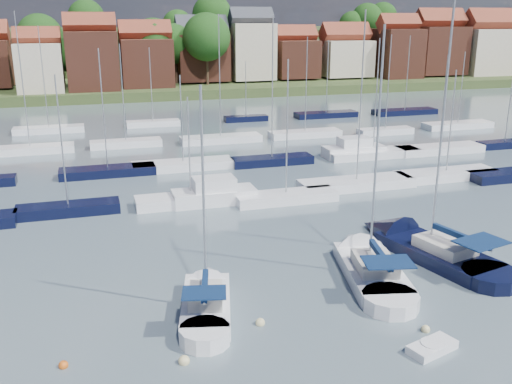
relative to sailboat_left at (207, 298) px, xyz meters
name	(u,v)px	position (x,y,z in m)	size (l,w,h in m)	color
ground	(222,149)	(9.55, 37.28, -0.37)	(260.00, 260.00, 0.00)	#485B62
sailboat_left	(207,298)	(0.00, 0.00, 0.00)	(4.59, 9.81, 13.00)	white
sailboat_centre	(365,263)	(10.51, 1.81, -0.01)	(5.56, 12.22, 16.06)	white
sailboat_navy	(417,245)	(15.17, 3.40, -0.02)	(6.42, 13.46, 17.96)	black
tender	(432,347)	(9.25, -7.56, -0.16)	(2.67, 1.80, 0.53)	white
buoy_a	(64,367)	(-7.41, -3.98, -0.37)	(0.44, 0.44, 0.44)	#D85914
buoy_b	(184,363)	(-2.14, -5.21, -0.37)	(0.53, 0.53, 0.53)	beige
buoy_c	(260,324)	(2.18, -2.93, -0.37)	(0.49, 0.49, 0.49)	beige
buoy_d	(425,331)	(9.95, -5.92, -0.37)	(0.46, 0.46, 0.46)	beige
buoy_e	(382,258)	(12.33, 2.90, -0.37)	(0.47, 0.47, 0.47)	#D85914
marina_field	(248,153)	(11.46, 32.43, 0.07)	(79.62, 41.41, 15.93)	white
far_shore_town	(150,58)	(11.78, 129.94, 4.24)	(212.46, 90.00, 22.27)	#3D4C26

